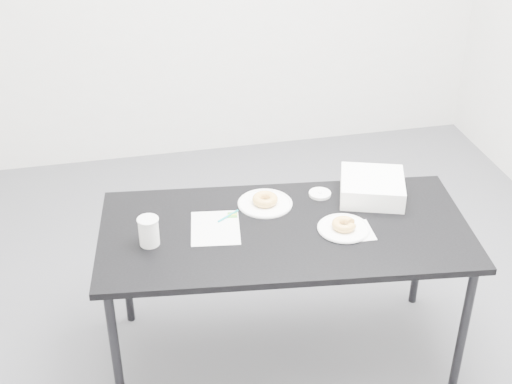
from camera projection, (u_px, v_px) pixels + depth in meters
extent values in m
plane|color=#4B4B50|center=(259.00, 336.00, 3.50)|extent=(4.00, 4.00, 0.00)
cube|color=black|center=(285.00, 231.00, 3.04)|extent=(1.65, 0.92, 0.03)
cylinder|color=black|center=(116.00, 356.00, 2.90)|extent=(0.04, 0.04, 0.69)
cylinder|color=black|center=(125.00, 265.00, 3.43)|extent=(0.04, 0.04, 0.69)
cylinder|color=black|center=(463.00, 332.00, 3.03)|extent=(0.04, 0.04, 0.69)
cylinder|color=black|center=(420.00, 247.00, 3.55)|extent=(0.04, 0.04, 0.69)
cube|color=white|center=(215.00, 228.00, 3.03)|extent=(0.24, 0.29, 0.00)
cube|color=green|center=(233.00, 215.00, 3.11)|extent=(0.05, 0.05, 0.00)
cylinder|color=#0D8C96|center=(228.00, 216.00, 3.10)|extent=(0.10, 0.08, 0.01)
cube|color=white|center=(354.00, 231.00, 3.01)|extent=(0.16, 0.16, 0.00)
cylinder|color=white|center=(344.00, 228.00, 3.02)|extent=(0.22, 0.22, 0.01)
torus|color=#D89044|center=(344.00, 224.00, 3.01)|extent=(0.12, 0.12, 0.03)
cylinder|color=white|center=(265.00, 203.00, 3.19)|extent=(0.25, 0.25, 0.01)
torus|color=#D89044|center=(265.00, 199.00, 3.18)|extent=(0.15, 0.15, 0.04)
cylinder|color=white|center=(149.00, 231.00, 2.90)|extent=(0.08, 0.08, 0.12)
cylinder|color=white|center=(320.00, 194.00, 3.26)|extent=(0.10, 0.10, 0.01)
cube|color=white|center=(372.00, 187.00, 3.23)|extent=(0.36, 0.36, 0.09)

